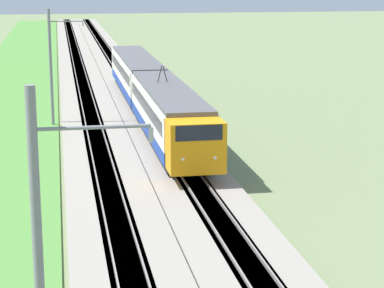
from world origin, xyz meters
name	(u,v)px	position (x,y,z in m)	size (l,w,h in m)	color
ballast_main	(89,109)	(50.00, 0.00, 0.15)	(240.00, 4.40, 0.30)	gray
ballast_adjacent	(143,107)	(50.00, -4.46, 0.15)	(240.00, 4.40, 0.30)	gray
track_main	(89,109)	(50.00, 0.00, 0.16)	(240.00, 1.57, 0.45)	#4C4238
track_adjacent	(143,107)	(50.00, -4.46, 0.16)	(240.00, 1.57, 0.45)	#4C4238
grass_verge	(4,113)	(50.00, 6.74, 0.06)	(240.00, 8.59, 0.12)	#4C8438
passenger_train	(151,90)	(44.87, -4.46, 2.32)	(39.03, 3.00, 4.97)	orange
catenary_mast_near	(42,285)	(4.51, 2.78, 4.53)	(0.22, 2.56, 8.77)	slate
catenary_mast_mid	(52,66)	(44.12, 2.78, 4.38)	(0.22, 2.56, 8.48)	slate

